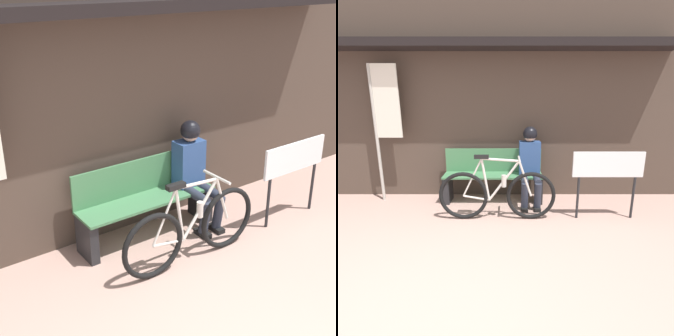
% 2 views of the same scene
% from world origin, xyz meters
% --- Properties ---
extents(ground_plane, '(24.00, 24.00, 0.00)m').
position_xyz_m(ground_plane, '(0.00, 0.00, 0.00)').
color(ground_plane, tan).
extents(storefront_wall, '(12.00, 0.56, 3.20)m').
position_xyz_m(storefront_wall, '(0.00, 2.89, 1.66)').
color(storefront_wall, '#4C3D33').
rests_on(storefront_wall, ground_plane).
extents(park_bench_near, '(1.63, 0.42, 0.88)m').
position_xyz_m(park_bench_near, '(0.43, 2.57, 0.41)').
color(park_bench_near, '#477F51').
rests_on(park_bench_near, ground_plane).
extents(bicycle, '(1.66, 0.40, 0.95)m').
position_xyz_m(bicycle, '(0.52, 1.83, 0.38)').
color(bicycle, black).
rests_on(bicycle, ground_plane).
extents(person_seated, '(0.34, 0.63, 1.27)m').
position_xyz_m(person_seated, '(1.03, 2.45, 0.73)').
color(person_seated, '#2D3342').
rests_on(person_seated, ground_plane).
extents(banner_pole, '(0.45, 0.05, 2.22)m').
position_xyz_m(banner_pole, '(-1.33, 2.59, 1.45)').
color(banner_pole, '#B7B2A8').
rests_on(banner_pole, ground_plane).
extents(signboard, '(0.99, 0.04, 0.98)m').
position_xyz_m(signboard, '(2.07, 1.86, 0.74)').
color(signboard, '#232326').
rests_on(signboard, ground_plane).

